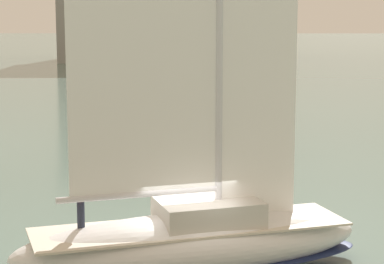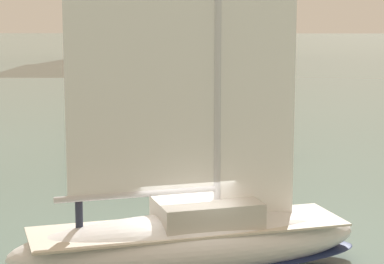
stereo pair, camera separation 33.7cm
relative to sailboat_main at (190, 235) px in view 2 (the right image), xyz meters
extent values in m
cube|color=gray|center=(-4.04, 86.88, 6.52)|extent=(28.71, 16.72, 15.18)
ellipsoid|color=silver|center=(-0.01, 0.00, -0.24)|extent=(10.07, 5.64, 1.65)
ellipsoid|color=#19234C|center=(-0.01, 0.00, -0.70)|extent=(10.17, 5.70, 0.20)
cube|color=beige|center=(-0.01, 0.00, 0.24)|extent=(8.83, 4.86, 0.06)
cube|color=beige|center=(0.45, 0.15, 0.61)|extent=(3.18, 2.66, 0.68)
cylinder|color=silver|center=(-1.35, -0.45, 1.24)|extent=(4.20, 1.53, 0.17)
cube|color=white|center=(-1.18, -0.39, 6.22)|extent=(3.83, 1.29, 9.95)
cube|color=white|center=(1.83, 0.61, 3.61)|extent=(2.04, 0.70, 6.68)
cylinder|color=#232838|center=(-2.88, -0.61, 0.70)|extent=(0.25, 0.25, 0.85)
cylinder|color=red|center=(-2.88, -0.61, 1.45)|extent=(0.43, 0.43, 0.65)
sphere|color=tan|center=(-2.88, -0.61, 1.89)|extent=(0.24, 0.24, 0.24)
ellipsoid|color=#194C47|center=(1.00, 16.72, -0.48)|extent=(7.16, 3.73, 1.17)
ellipsoid|color=#19234C|center=(1.00, 16.72, -0.81)|extent=(7.23, 3.77, 0.14)
cube|color=#BCB7A8|center=(1.00, 16.72, -0.13)|extent=(6.28, 3.21, 0.06)
cube|color=silver|center=(1.33, 16.62, 0.14)|extent=(2.22, 1.82, 0.48)
cylinder|color=silver|center=(1.53, 16.57, 4.21)|extent=(0.14, 0.14, 8.61)
cylinder|color=silver|center=(0.04, 16.99, 0.59)|extent=(3.02, 0.96, 0.12)
cylinder|color=white|center=(0.04, 16.99, 0.67)|extent=(2.74, 0.94, 0.19)
camera|label=1|loc=(0.19, -19.46, 6.04)|focal=70.00mm
camera|label=2|loc=(0.53, -19.46, 6.04)|focal=70.00mm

